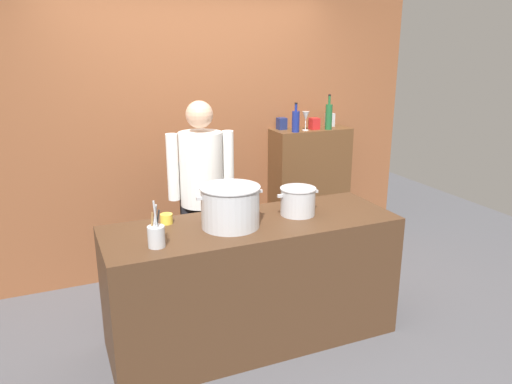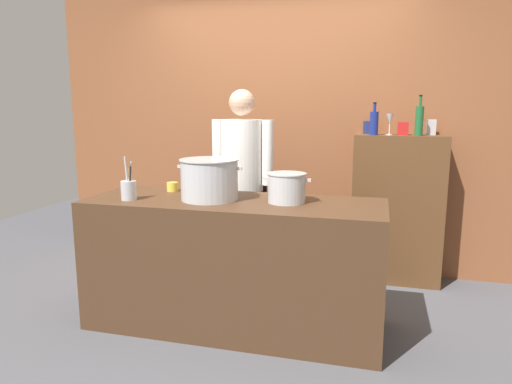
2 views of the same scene
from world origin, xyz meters
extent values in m
plane|color=#4C4C51|center=(0.00, 0.00, 0.00)|extent=(8.00, 8.00, 0.00)
cube|color=brown|center=(0.00, 1.40, 1.50)|extent=(4.40, 0.10, 3.00)
cube|color=#472D1C|center=(0.00, 0.00, 0.45)|extent=(2.02, 0.70, 0.90)
cube|color=brown|center=(1.11, 1.19, 0.64)|extent=(0.76, 0.32, 1.29)
cylinder|color=black|center=(-0.05, 0.69, 0.42)|extent=(0.14, 0.14, 0.84)
cylinder|color=black|center=(-0.24, 0.71, 0.42)|extent=(0.14, 0.14, 0.84)
cylinder|color=white|center=(-0.15, 0.70, 1.13)|extent=(0.34, 0.34, 0.58)
cube|color=black|center=(-0.13, 0.88, 0.89)|extent=(0.30, 0.05, 0.52)
cylinder|color=white|center=(0.07, 0.68, 1.16)|extent=(0.09, 0.09, 0.52)
cylinder|color=white|center=(-0.36, 0.72, 1.16)|extent=(0.09, 0.09, 0.52)
sphere|color=tan|center=(-0.15, 0.70, 1.55)|extent=(0.21, 0.21, 0.21)
cylinder|color=#B7BABF|center=(-0.17, -0.01, 1.03)|extent=(0.39, 0.39, 0.27)
cylinder|color=#B7BABF|center=(-0.17, -0.01, 1.17)|extent=(0.40, 0.40, 0.01)
cube|color=#B7BABF|center=(-0.38, -0.01, 1.12)|extent=(0.04, 0.02, 0.02)
cube|color=#B7BABF|center=(0.05, -0.01, 1.12)|extent=(0.04, 0.02, 0.02)
cylinder|color=#B7BABF|center=(0.36, 0.03, 0.99)|extent=(0.25, 0.25, 0.19)
cylinder|color=#B7BABF|center=(0.36, 0.03, 1.09)|extent=(0.26, 0.26, 0.01)
cube|color=#B7BABF|center=(0.22, 0.03, 1.05)|extent=(0.04, 0.02, 0.02)
cube|color=#B7BABF|center=(0.50, 0.03, 1.05)|extent=(0.04, 0.02, 0.02)
cylinder|color=#B7BABF|center=(-0.69, -0.16, 0.97)|extent=(0.10, 0.10, 0.13)
cylinder|color=olive|center=(-0.71, -0.14, 1.02)|extent=(0.04, 0.04, 0.19)
cylinder|color=#B7BABF|center=(-0.70, -0.14, 1.04)|extent=(0.05, 0.02, 0.24)
cylinder|color=#262626|center=(-0.69, -0.15, 1.03)|extent=(0.05, 0.04, 0.21)
cylinder|color=#B7BABF|center=(-0.69, -0.18, 1.06)|extent=(0.03, 0.01, 0.28)
cylinder|color=yellow|center=(-0.55, 0.21, 0.93)|extent=(0.08, 0.08, 0.07)
cylinder|color=#1E592D|center=(1.24, 1.09, 1.41)|extent=(0.06, 0.06, 0.24)
cylinder|color=#1E592D|center=(1.24, 1.09, 1.56)|extent=(0.02, 0.02, 0.08)
cylinder|color=black|center=(1.24, 1.09, 1.61)|extent=(0.03, 0.03, 0.01)
cylinder|color=navy|center=(0.88, 1.08, 1.39)|extent=(0.07, 0.07, 0.19)
cylinder|color=navy|center=(0.88, 1.08, 1.51)|extent=(0.02, 0.02, 0.06)
cylinder|color=black|center=(0.88, 1.08, 1.55)|extent=(0.03, 0.03, 0.01)
cylinder|color=silver|center=(1.01, 1.12, 1.29)|extent=(0.06, 0.06, 0.01)
cylinder|color=silver|center=(1.01, 1.12, 1.34)|extent=(0.01, 0.01, 0.09)
cone|color=silver|center=(1.01, 1.12, 1.42)|extent=(0.07, 0.07, 0.08)
cube|color=navy|center=(0.83, 1.27, 1.34)|extent=(0.08, 0.08, 0.11)
cube|color=#B2B2B7|center=(1.35, 1.24, 1.35)|extent=(0.07, 0.07, 0.13)
cube|color=red|center=(1.12, 1.15, 1.34)|extent=(0.08, 0.08, 0.11)
camera|label=1|loc=(-1.23, -2.93, 2.07)|focal=34.70mm
camera|label=2|loc=(0.94, -2.93, 1.53)|focal=32.59mm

